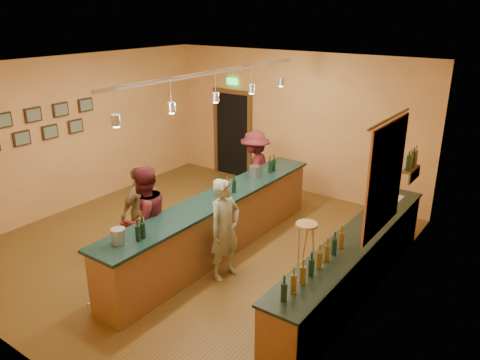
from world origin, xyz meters
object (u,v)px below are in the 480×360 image
Objects in this scene: bartender at (225,229)px; bar_stool at (306,231)px; back_counter at (354,264)px; customer_b at (142,209)px; tasting_bar at (218,221)px; customer_a at (145,220)px; customer_c at (255,170)px.

bar_stool is (0.87, 1.08, -0.22)m from bartender.
customer_b reaches higher than back_counter.
back_counter is at bearing 101.30° from customer_b.
tasting_bar is 2.82× the size of customer_a.
customer_c is at bearing 105.99° from tasting_bar.
bartender is at bearing -43.50° from tasting_bar.
customer_c is at bearing 165.87° from customer_b.
tasting_bar is 1.54m from bar_stool.
bartender is 0.91× the size of customer_a.
bar_stool is at bearing 132.98° from customer_a.
customer_a is 2.40× the size of bar_stool.
back_counter is 2.75× the size of bartender.
customer_c is at bearing 31.33° from bartender.
customer_a reaches higher than customer_b.
customer_c reaches higher than bartender.
customer_a is 2.63m from bar_stool.
customer_a is at bearing -139.87° from bar_stool.
bar_stool is (2.03, -1.48, -0.24)m from customer_c.
customer_a is at bearing 48.59° from customer_b.
customer_b is 2.09× the size of bar_stool.
customer_a is (-2.98, -1.35, 0.42)m from back_counter.
tasting_bar is 1.34m from customer_b.
bartender is 1.71m from customer_b.
bartender reaches higher than customer_b.
bartender is 1.40m from bar_stool.
bar_stool is at bearing 19.79° from tasting_bar.
bartender reaches higher than back_counter.
customer_c is 2.52m from bar_stool.
tasting_bar reaches higher than bar_stool.
tasting_bar is (-2.43, -0.18, 0.12)m from back_counter.
customer_b is 2.77m from customer_c.
bar_stool is (1.45, 0.52, 0.00)m from tasting_bar.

